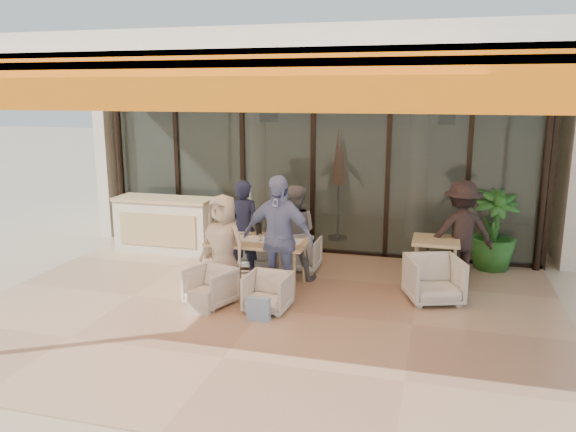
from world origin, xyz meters
name	(u,v)px	position (x,y,z in m)	size (l,w,h in m)	color
ground	(264,311)	(0.00, 0.00, 0.00)	(70.00, 70.00, 0.00)	#C6B293
terrace_floor	(264,310)	(0.00, 0.00, 0.01)	(8.00, 6.00, 0.01)	tan
terrace_structure	(255,66)	(0.00, -0.26, 3.25)	(8.00, 6.00, 3.40)	silver
glass_storefront	(313,168)	(0.00, 3.00, 1.60)	(8.08, 0.10, 3.20)	#9EADA3
interior_block	(337,125)	(0.01, 5.31, 2.23)	(9.05, 3.62, 3.52)	silver
host_counter	(165,224)	(-2.66, 2.30, 0.53)	(1.85, 0.65, 1.04)	silver
dining_table	(259,243)	(-0.37, 0.96, 0.69)	(1.50, 0.90, 0.93)	tan
chair_far_left	(254,246)	(-0.78, 1.90, 0.35)	(0.68, 0.64, 0.70)	silver
chair_far_right	(301,252)	(0.06, 1.90, 0.31)	(0.61, 0.57, 0.62)	silver
chair_near_left	(210,285)	(-0.78, 0.00, 0.30)	(0.59, 0.55, 0.60)	silver
chair_near_right	(268,291)	(0.06, 0.00, 0.30)	(0.58, 0.54, 0.59)	silver
diner_navy	(244,228)	(-0.78, 1.40, 0.79)	(0.58, 0.38, 1.58)	#1B1F3C
diner_grey	(294,233)	(0.06, 1.40, 0.77)	(0.75, 0.58, 1.53)	#5E5E62
diner_cream	(223,245)	(-0.78, 0.50, 0.75)	(0.73, 0.48, 1.50)	beige
diner_periwinkle	(278,238)	(0.06, 0.50, 0.91)	(1.07, 0.44, 1.82)	#778EC6
tote_bag_cream	(199,304)	(-0.78, -0.40, 0.17)	(0.30, 0.10, 0.34)	silver
tote_bag_blue	(259,310)	(0.06, -0.40, 0.17)	(0.30, 0.10, 0.34)	#99BFD8
side_table	(436,246)	(2.23, 1.69, 0.64)	(0.70, 0.70, 0.74)	tan
side_chair	(434,278)	(2.23, 0.94, 0.37)	(0.72, 0.68, 0.74)	silver
standing_woman	(461,232)	(2.60, 1.97, 0.81)	(1.05, 0.60, 1.62)	black
potted_palm	(494,230)	(3.15, 2.76, 0.69)	(0.77, 0.77, 1.37)	#1E5919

